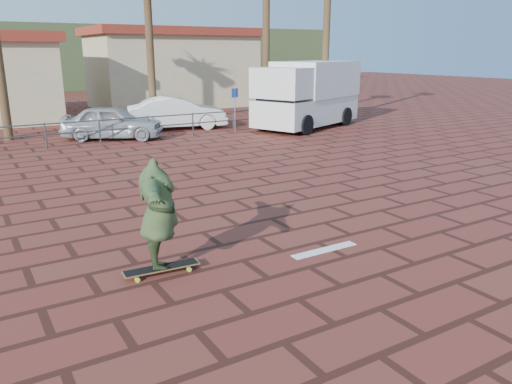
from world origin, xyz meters
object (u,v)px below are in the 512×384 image
longboard (161,268)px  car_white (177,113)px  skateboarder (158,214)px  campervan (308,93)px  car_silver (113,122)px

longboard → car_white: (6.48, 14.86, 0.65)m
skateboarder → car_white: 16.22m
campervan → car_white: campervan is taller
longboard → car_silver: 13.96m
longboard → campervan: size_ratio=0.20×
campervan → car_silver: bearing=148.9°
car_silver → skateboarder: bearing=-164.0°
campervan → skateboarder: bearing=-156.7°
car_white → car_silver: bearing=125.3°
longboard → campervan: 17.18m
skateboarder → car_white: bearing=-7.1°
longboard → car_white: size_ratio=0.28×
car_white → longboard: bearing=171.6°
skateboarder → car_silver: bearing=3.8°
skateboarder → car_silver: skateboarder is taller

